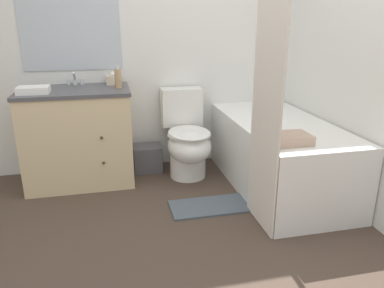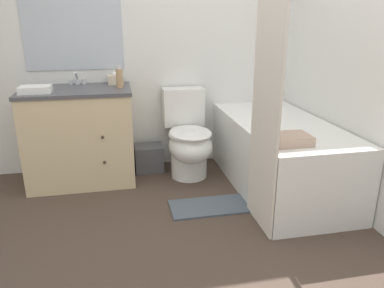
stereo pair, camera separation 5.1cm
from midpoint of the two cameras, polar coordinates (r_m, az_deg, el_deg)
name	(u,v)px [view 1 (the left image)]	position (r m, az deg, el deg)	size (l,w,h in m)	color
ground_plane	(209,264)	(2.33, 1.88, -17.77)	(14.00, 14.00, 0.00)	#47382D
wall_back	(160,33)	(3.55, -5.27, 16.53)	(8.00, 0.06, 2.50)	silver
wall_right	(341,36)	(3.17, 21.26, 15.11)	(0.05, 2.68, 2.50)	silver
vanity_cabinet	(79,135)	(3.36, -17.33, 1.27)	(0.90, 0.59, 0.82)	beige
sink_faucet	(75,81)	(3.47, -17.80, 9.15)	(0.14, 0.12, 0.12)	silver
toilet	(187,140)	(3.36, -1.18, 0.58)	(0.38, 0.67, 0.76)	white
bathtub	(278,154)	(3.22, 12.55, -1.54)	(0.74, 1.53, 0.58)	white
shower_curtain	(268,79)	(2.41, 10.94, 9.65)	(0.02, 0.44, 2.03)	silver
wastebasket	(147,158)	(3.56, -7.22, -2.17)	(0.26, 0.22, 0.25)	#4C4C51
tissue_box	(114,79)	(3.42, -12.25, 9.61)	(0.13, 0.15, 0.10)	beige
soap_dispenser	(118,78)	(3.21, -11.67, 9.81)	(0.06, 0.06, 0.19)	tan
hand_towel_folded	(33,90)	(3.18, -23.45, 7.56)	(0.24, 0.17, 0.05)	white
bath_towel_folded	(289,139)	(2.60, 14.02, 0.78)	(0.28, 0.21, 0.06)	tan
bath_mat	(209,206)	(2.91, 2.13, -9.47)	(0.60, 0.30, 0.02)	#4C5660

